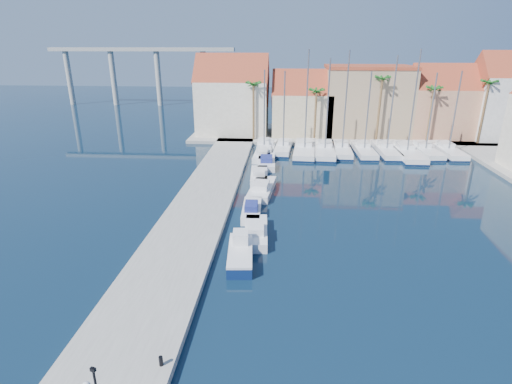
# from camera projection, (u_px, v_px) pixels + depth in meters

# --- Properties ---
(ground) EXTENTS (260.00, 260.00, 0.00)m
(ground) POSITION_uv_depth(u_px,v_px,m) (292.00, 288.00, 26.90)
(ground) COLOR black
(ground) RESTS_ON ground
(quay_west) EXTENTS (6.00, 77.00, 0.50)m
(quay_west) POSITION_uv_depth(u_px,v_px,m) (201.00, 205.00, 40.05)
(quay_west) COLOR gray
(quay_west) RESTS_ON ground
(shore_north) EXTENTS (54.00, 16.00, 0.50)m
(shore_north) POSITION_uv_depth(u_px,v_px,m) (346.00, 134.00, 70.95)
(shore_north) COLOR gray
(shore_north) RESTS_ON ground
(bollard) EXTENTS (0.21, 0.21, 0.52)m
(bollard) POSITION_uv_depth(u_px,v_px,m) (161.00, 361.00, 19.72)
(bollard) COLOR black
(bollard) RESTS_ON quay_west
(fishing_boat) EXTENTS (2.23, 5.52, 1.89)m
(fishing_boat) POSITION_uv_depth(u_px,v_px,m) (240.00, 252.00, 30.26)
(fishing_boat) COLOR #0D204F
(fishing_boat) RESTS_ON ground
(motorboat_west_0) EXTENTS (2.21, 5.99, 1.40)m
(motorboat_west_0) POSITION_uv_depth(u_px,v_px,m) (256.00, 232.00, 33.75)
(motorboat_west_0) COLOR white
(motorboat_west_0) RESTS_ON ground
(motorboat_west_1) EXTENTS (1.87, 5.43, 1.40)m
(motorboat_west_1) POSITION_uv_depth(u_px,v_px,m) (252.00, 210.00, 38.21)
(motorboat_west_1) COLOR white
(motorboat_west_1) RESTS_ON ground
(motorboat_west_2) EXTENTS (2.96, 7.30, 1.40)m
(motorboat_west_2) POSITION_uv_depth(u_px,v_px,m) (262.00, 188.00, 43.86)
(motorboat_west_2) COLOR white
(motorboat_west_2) RESTS_ON ground
(motorboat_west_3) EXTENTS (2.34, 6.34, 1.40)m
(motorboat_west_3) POSITION_uv_depth(u_px,v_px,m) (259.00, 175.00, 48.23)
(motorboat_west_3) COLOR white
(motorboat_west_3) RESTS_ON ground
(motorboat_west_4) EXTENTS (2.50, 7.04, 1.40)m
(motorboat_west_4) POSITION_uv_depth(u_px,v_px,m) (266.00, 162.00, 53.72)
(motorboat_west_4) COLOR white
(motorboat_west_4) RESTS_ON ground
(motorboat_west_5) EXTENTS (2.52, 7.09, 1.40)m
(motorboat_west_5) POSITION_uv_depth(u_px,v_px,m) (262.00, 155.00, 57.19)
(motorboat_west_5) COLOR white
(motorboat_west_5) RESTS_ON ground
(motorboat_west_6) EXTENTS (2.21, 5.96, 1.40)m
(motorboat_west_6) POSITION_uv_depth(u_px,v_px,m) (270.00, 145.00, 62.52)
(motorboat_west_6) COLOR white
(motorboat_west_6) RESTS_ON ground
(sailboat_0) EXTENTS (2.51, 8.60, 11.95)m
(sailboat_0) POSITION_uv_depth(u_px,v_px,m) (264.00, 147.00, 61.20)
(sailboat_0) COLOR white
(sailboat_0) RESTS_ON ground
(sailboat_1) EXTENTS (2.95, 8.72, 11.83)m
(sailboat_1) POSITION_uv_depth(u_px,v_px,m) (283.00, 147.00, 60.69)
(sailboat_1) COLOR white
(sailboat_1) RESTS_ON ground
(sailboat_2) EXTENTS (3.85, 11.69, 14.77)m
(sailboat_2) POSITION_uv_depth(u_px,v_px,m) (305.00, 149.00, 59.95)
(sailboat_2) COLOR white
(sailboat_2) RESTS_ON ground
(sailboat_3) EXTENTS (3.64, 11.17, 13.61)m
(sailboat_3) POSITION_uv_depth(u_px,v_px,m) (325.00, 150.00, 59.56)
(sailboat_3) COLOR white
(sailboat_3) RESTS_ON ground
(sailboat_4) EXTENTS (2.88, 9.57, 14.66)m
(sailboat_4) POSITION_uv_depth(u_px,v_px,m) (342.00, 149.00, 59.76)
(sailboat_4) COLOR white
(sailboat_4) RESTS_ON ground
(sailboat_5) EXTENTS (2.73, 9.70, 11.86)m
(sailboat_5) POSITION_uv_depth(u_px,v_px,m) (363.00, 150.00, 59.51)
(sailboat_5) COLOR white
(sailboat_5) RESTS_ON ground
(sailboat_6) EXTENTS (2.89, 10.11, 13.97)m
(sailboat_6) POSITION_uv_depth(u_px,v_px,m) (386.00, 150.00, 59.49)
(sailboat_6) COLOR white
(sailboat_6) RESTS_ON ground
(sailboat_7) EXTENTS (3.23, 11.97, 14.81)m
(sailboat_7) POSITION_uv_depth(u_px,v_px,m) (406.00, 151.00, 58.58)
(sailboat_7) COLOR white
(sailboat_7) RESTS_ON ground
(sailboat_8) EXTENTS (3.34, 9.72, 11.69)m
(sailboat_8) POSITION_uv_depth(u_px,v_px,m) (424.00, 150.00, 59.32)
(sailboat_8) COLOR white
(sailboat_8) RESTS_ON ground
(sailboat_9) EXTENTS (2.84, 9.86, 11.94)m
(sailboat_9) POSITION_uv_depth(u_px,v_px,m) (447.00, 150.00, 59.27)
(sailboat_9) COLOR white
(sailboat_9) RESTS_ON ground
(building_0) EXTENTS (12.30, 9.00, 13.50)m
(building_0) POSITION_uv_depth(u_px,v_px,m) (233.00, 98.00, 69.21)
(building_0) COLOR beige
(building_0) RESTS_ON shore_north
(building_1) EXTENTS (10.30, 8.00, 11.00)m
(building_1) POSITION_uv_depth(u_px,v_px,m) (302.00, 106.00, 68.81)
(building_1) COLOR tan
(building_1) RESTS_ON shore_north
(building_2) EXTENTS (14.20, 10.20, 11.50)m
(building_2) POSITION_uv_depth(u_px,v_px,m) (366.00, 100.00, 68.64)
(building_2) COLOR tan
(building_2) RESTS_ON shore_north
(building_3) EXTENTS (10.30, 8.00, 12.00)m
(building_3) POSITION_uv_depth(u_px,v_px,m) (440.00, 104.00, 67.01)
(building_3) COLOR tan
(building_3) RESTS_ON shore_north
(building_4) EXTENTS (8.30, 8.00, 14.00)m
(building_4) POSITION_uv_depth(u_px,v_px,m) (500.00, 99.00, 65.06)
(building_4) COLOR silver
(building_4) RESTS_ON shore_north
(palm_0) EXTENTS (2.60, 2.60, 10.15)m
(palm_0) POSITION_uv_depth(u_px,v_px,m) (253.00, 86.00, 63.37)
(palm_0) COLOR brown
(palm_0) RESTS_ON shore_north
(palm_1) EXTENTS (2.60, 2.60, 9.15)m
(palm_1) POSITION_uv_depth(u_px,v_px,m) (316.00, 93.00, 63.00)
(palm_1) COLOR brown
(palm_1) RESTS_ON shore_north
(palm_2) EXTENTS (2.60, 2.60, 11.15)m
(palm_2) POSITION_uv_depth(u_px,v_px,m) (382.00, 81.00, 61.65)
(palm_2) COLOR brown
(palm_2) RESTS_ON shore_north
(palm_3) EXTENTS (2.60, 2.60, 9.65)m
(palm_3) POSITION_uv_depth(u_px,v_px,m) (434.00, 91.00, 61.58)
(palm_3) COLOR brown
(palm_3) RESTS_ON shore_north
(palm_4) EXTENTS (2.60, 2.60, 10.65)m
(palm_4) POSITION_uv_depth(u_px,v_px,m) (489.00, 85.00, 60.70)
(palm_4) COLOR brown
(palm_4) RESTS_ON shore_north
(viaduct) EXTENTS (48.00, 2.20, 14.45)m
(viaduct) POSITION_uv_depth(u_px,v_px,m) (138.00, 65.00, 102.62)
(viaduct) COLOR #9E9E99
(viaduct) RESTS_ON ground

